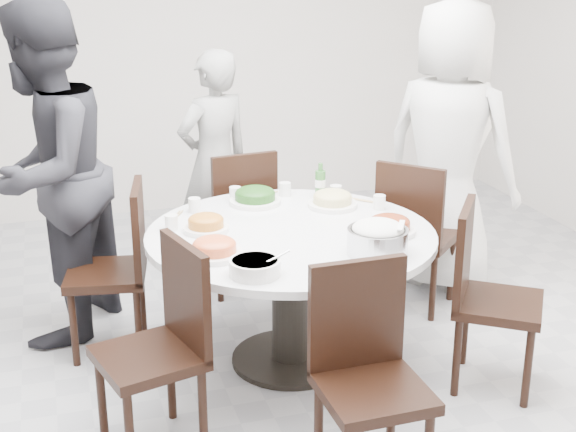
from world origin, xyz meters
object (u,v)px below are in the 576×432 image
object	(u,v)px
chair_s	(374,387)
rice_bowl	(378,241)
soup_bowl	(255,267)
chair_n	(235,219)
dining_table	(291,298)
diner_middle	(215,162)
chair_nw	(106,270)
chair_sw	(148,353)
diner_left	(46,175)
beverage_bottle	(320,181)
chair_se	(499,300)
diner_right	(449,148)
chair_ne	(418,233)

from	to	relation	value
chair_s	rice_bowl	distance (m)	0.83
soup_bowl	chair_n	bearing A→B (deg)	80.08
dining_table	chair_s	distance (m)	1.11
diner_middle	chair_nw	bearing A→B (deg)	29.16
chair_nw	diner_middle	distance (m)	1.33
dining_table	diner_middle	xyz separation A→B (m)	(-0.10, 1.43, 0.38)
chair_sw	diner_left	xyz separation A→B (m)	(-0.36, 1.29, 0.48)
diner_middle	diner_left	size ratio (longest dim) A/B	0.79
dining_table	beverage_bottle	xyz separation A→B (m)	(0.33, 0.50, 0.48)
chair_s	diner_left	world-z (taller)	diner_left
chair_nw	chair_se	distance (m)	2.08
rice_bowl	chair_sw	bearing A→B (deg)	-172.26
beverage_bottle	soup_bowl	bearing A→B (deg)	-123.41
diner_left	chair_se	bearing A→B (deg)	89.27
chair_se	diner_left	bearing A→B (deg)	94.50
dining_table	rice_bowl	world-z (taller)	rice_bowl
dining_table	chair_s	size ratio (longest dim) A/B	1.58
dining_table	chair_nw	bearing A→B (deg)	154.95
rice_bowl	chair_s	bearing A→B (deg)	-113.23
dining_table	chair_sw	size ratio (longest dim) A/B	1.58
chair_nw	diner_middle	size ratio (longest dim) A/B	0.63
chair_nw	chair_se	size ratio (longest dim) A/B	1.00
chair_n	rice_bowl	size ratio (longest dim) A/B	3.24
diner_left	soup_bowl	distance (m)	1.50
dining_table	chair_se	bearing A→B (deg)	-29.79
soup_bowl	chair_s	bearing A→B (deg)	-62.26
chair_nw	dining_table	bearing A→B (deg)	75.19
chair_se	chair_sw	bearing A→B (deg)	126.48
chair_se	diner_right	distance (m)	1.36
chair_sw	diner_middle	size ratio (longest dim) A/B	0.63
chair_ne	chair_n	world-z (taller)	same
diner_left	chair_nw	bearing A→B (deg)	71.53
chair_ne	beverage_bottle	distance (m)	0.74
diner_left	rice_bowl	world-z (taller)	diner_left
diner_right	chair_nw	bearing A→B (deg)	60.35
chair_nw	diner_left	size ratio (longest dim) A/B	0.50
chair_ne	chair_sw	size ratio (longest dim) A/B	1.00
diner_middle	diner_right	bearing A→B (deg)	130.69
chair_n	diner_left	bearing A→B (deg)	9.52
diner_right	diner_left	size ratio (longest dim) A/B	0.97
chair_nw	diner_left	world-z (taller)	diner_left
chair_n	soup_bowl	size ratio (longest dim) A/B	4.05
dining_table	diner_left	size ratio (longest dim) A/B	0.79
chair_s	beverage_bottle	bearing A→B (deg)	77.37
chair_sw	chair_n	bearing A→B (deg)	139.23
chair_se	chair_s	bearing A→B (deg)	157.59
rice_bowl	chair_nw	bearing A→B (deg)	145.54
chair_ne	diner_right	bearing A→B (deg)	-94.97
chair_s	diner_left	distance (m)	2.24
chair_sw	chair_se	xyz separation A→B (m)	(1.75, 0.04, 0.00)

